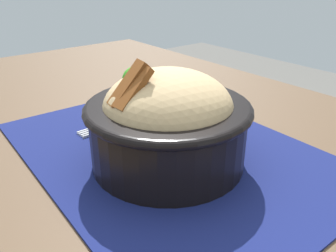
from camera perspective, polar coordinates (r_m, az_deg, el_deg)
table at (r=0.51m, az=-2.18°, el=-10.31°), size 1.36×0.80×0.71m
placemat at (r=0.47m, az=0.06°, el=-4.06°), size 0.46×0.34×0.00m
bowl at (r=0.42m, az=-0.06°, el=0.89°), size 0.21×0.21×0.14m
fork at (r=0.55m, az=-8.65°, el=0.32°), size 0.02×0.14×0.00m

